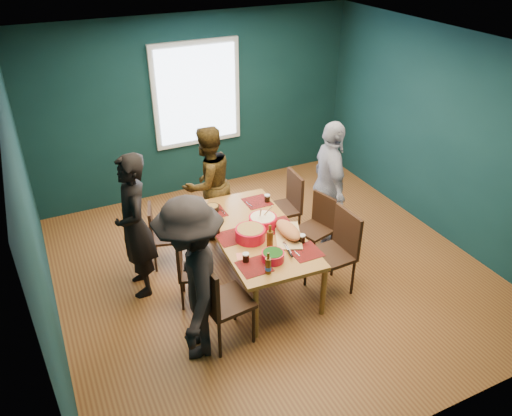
{
  "coord_description": "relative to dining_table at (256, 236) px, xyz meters",
  "views": [
    {
      "loc": [
        -2.31,
        -4.43,
        3.84
      ],
      "look_at": [
        -0.23,
        -0.06,
        0.99
      ],
      "focal_mm": 35.0,
      "sensor_mm": 36.0,
      "label": 1
    }
  ],
  "objects": [
    {
      "name": "chair_right_far",
      "position": [
        0.78,
        0.66,
        -0.08
      ],
      "size": [
        0.45,
        0.45,
        0.95
      ],
      "rotation": [
        0.0,
        0.0,
        -0.06
      ],
      "color": "black",
      "rests_on": "floor"
    },
    {
      "name": "person_back",
      "position": [
        -0.13,
        1.2,
        0.15
      ],
      "size": [
        0.91,
        0.81,
        1.57
      ],
      "primitive_type": "imported",
      "rotation": [
        0.0,
        0.0,
        3.47
      ],
      "color": "black",
      "rests_on": "floor"
    },
    {
      "name": "person_far_left",
      "position": [
        -1.28,
        0.44,
        0.22
      ],
      "size": [
        0.44,
        0.65,
        1.72
      ],
      "primitive_type": "imported",
      "rotation": [
        0.0,
        0.0,
        4.66
      ],
      "color": "black",
      "rests_on": "floor"
    },
    {
      "name": "napkin_a",
      "position": [
        0.37,
        0.01,
        0.07
      ],
      "size": [
        0.16,
        0.16,
        0.0
      ],
      "primitive_type": "cube",
      "rotation": [
        0.0,
        0.0,
        0.02
      ],
      "color": "#E87861",
      "rests_on": "dining_table"
    },
    {
      "name": "person_right",
      "position": [
        1.23,
        0.38,
        0.21
      ],
      "size": [
        0.68,
        1.07,
        1.7
      ],
      "primitive_type": "imported",
      "rotation": [
        0.0,
        0.0,
        1.29
      ],
      "color": "white",
      "rests_on": "floor"
    },
    {
      "name": "cola_glass_d",
      "position": [
        -0.42,
        0.16,
        0.13
      ],
      "size": [
        0.08,
        0.08,
        0.11
      ],
      "color": "black",
      "rests_on": "dining_table"
    },
    {
      "name": "napkin_c",
      "position": [
        0.35,
        -0.64,
        0.07
      ],
      "size": [
        0.13,
        0.13,
        0.0
      ],
      "primitive_type": "cube",
      "rotation": [
        0.0,
        0.0,
        0.01
      ],
      "color": "#E87861",
      "rests_on": "dining_table"
    },
    {
      "name": "bowl_dumpling",
      "position": [
        0.12,
        0.05,
        0.14
      ],
      "size": [
        0.33,
        0.33,
        0.3
      ],
      "color": "red",
      "rests_on": "dining_table"
    },
    {
      "name": "cola_glass_c",
      "position": [
        0.42,
        0.55,
        0.12
      ],
      "size": [
        0.07,
        0.07,
        0.1
      ],
      "color": "black",
      "rests_on": "dining_table"
    },
    {
      "name": "chair_left_near",
      "position": [
        -0.78,
        -0.76,
        -0.05
      ],
      "size": [
        0.51,
        0.51,
        1.01
      ],
      "rotation": [
        0.0,
        0.0,
        0.11
      ],
      "color": "black",
      "rests_on": "floor"
    },
    {
      "name": "chair_left_far",
      "position": [
        -0.93,
        0.81,
        -0.16
      ],
      "size": [
        0.46,
        0.46,
        0.82
      ],
      "rotation": [
        0.0,
        0.0,
        -0.27
      ],
      "color": "black",
      "rests_on": "floor"
    },
    {
      "name": "cola_glass_b",
      "position": [
        0.36,
        -0.43,
        0.12
      ],
      "size": [
        0.07,
        0.07,
        0.1
      ],
      "color": "black",
      "rests_on": "dining_table"
    },
    {
      "name": "napkin_b",
      "position": [
        -0.34,
        -0.39,
        0.07
      ],
      "size": [
        0.16,
        0.16,
        0.0
      ],
      "primitive_type": "cube",
      "rotation": [
        0.0,
        0.0,
        -0.33
      ],
      "color": "#E87861",
      "rests_on": "dining_table"
    },
    {
      "name": "cola_glass_a",
      "position": [
        -0.35,
        -0.48,
        0.12
      ],
      "size": [
        0.07,
        0.07,
        0.1
      ],
      "color": "black",
      "rests_on": "dining_table"
    },
    {
      "name": "bowl_herbs",
      "position": [
        -0.08,
        -0.59,
        0.12
      ],
      "size": [
        0.24,
        0.24,
        0.11
      ],
      "color": "red",
      "rests_on": "dining_table"
    },
    {
      "name": "chair_right_mid",
      "position": [
        0.94,
        0.13,
        -0.14
      ],
      "size": [
        0.47,
        0.47,
        0.85
      ],
      "rotation": [
        0.0,
        0.0,
        0.27
      ],
      "color": "black",
      "rests_on": "floor"
    },
    {
      "name": "beer_bottle_a",
      "position": [
        -0.22,
        -0.75,
        0.16
      ],
      "size": [
        0.07,
        0.07,
        0.25
      ],
      "color": "#4C2C0D",
      "rests_on": "dining_table"
    },
    {
      "name": "bowl_salad",
      "position": [
        -0.13,
        -0.12,
        0.14
      ],
      "size": [
        0.34,
        0.34,
        0.14
      ],
      "color": "red",
      "rests_on": "dining_table"
    },
    {
      "name": "room",
      "position": [
        0.25,
        0.36,
        0.73
      ],
      "size": [
        5.01,
        5.01,
        2.71
      ],
      "color": "brown",
      "rests_on": "ground"
    },
    {
      "name": "chair_right_near",
      "position": [
        0.79,
        -0.52,
        -0.05
      ],
      "size": [
        0.48,
        0.48,
        1.01
      ],
      "rotation": [
        0.0,
        0.0,
        0.04
      ],
      "color": "black",
      "rests_on": "floor"
    },
    {
      "name": "cutting_board",
      "position": [
        0.28,
        -0.26,
        0.14
      ],
      "size": [
        0.48,
        0.72,
        0.15
      ],
      "rotation": [
        0.0,
        0.0,
        -0.41
      ],
      "color": "tan",
      "rests_on": "dining_table"
    },
    {
      "name": "person_near_left",
      "position": [
        -1.02,
        -0.74,
        0.23
      ],
      "size": [
        0.96,
        1.27,
        1.74
      ],
      "primitive_type": "imported",
      "rotation": [
        0.0,
        0.0,
        4.4
      ],
      "color": "black",
      "rests_on": "floor"
    },
    {
      "name": "dining_table",
      "position": [
        0.0,
        0.0,
        0.0
      ],
      "size": [
        1.03,
        1.9,
        0.7
      ],
      "rotation": [
        0.0,
        0.0,
        -0.06
      ],
      "color": "#A17430",
      "rests_on": "floor"
    },
    {
      "name": "beer_bottle_b",
      "position": [
        0.0,
        -0.35,
        0.17
      ],
      "size": [
        0.07,
        0.07,
        0.28
      ],
      "color": "#4C2C0D",
      "rests_on": "dining_table"
    },
    {
      "name": "small_bowl",
      "position": [
        -0.28,
        0.64,
        0.1
      ],
      "size": [
        0.17,
        0.17,
        0.07
      ],
      "color": "black",
      "rests_on": "dining_table"
    },
    {
      "name": "chair_left_mid",
      "position": [
        -0.84,
        -0.01,
        -0.15
      ],
      "size": [
        0.48,
        0.48,
        0.83
      ],
      "rotation": [
        0.0,
        0.0,
        -0.34
      ],
      "color": "black",
      "rests_on": "floor"
    }
  ]
}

